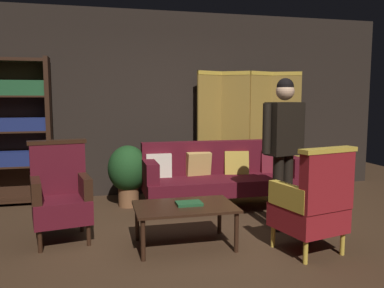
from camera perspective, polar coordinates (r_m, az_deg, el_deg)
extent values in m
plane|color=#3D2819|center=(4.08, 2.73, -14.69)|extent=(10.00, 10.00, 0.00)
cube|color=black|center=(6.19, -3.60, 5.87)|extent=(7.20, 0.10, 2.80)
cube|color=olive|center=(6.14, 2.56, 1.67)|extent=(0.44, 0.20, 1.90)
cube|color=gold|center=(6.13, 2.61, 10.26)|extent=(0.44, 0.20, 0.06)
cube|color=olive|center=(6.23, 6.27, 1.70)|extent=(0.40, 0.28, 1.90)
cube|color=gold|center=(6.22, 6.37, 10.18)|extent=(0.41, 0.28, 0.06)
cube|color=olive|center=(6.33, 9.89, 1.73)|extent=(0.44, 0.19, 1.90)
cube|color=gold|center=(6.32, 10.06, 10.06)|extent=(0.44, 0.19, 0.06)
cube|color=olive|center=(6.49, 13.39, 1.76)|extent=(0.43, 0.23, 1.90)
cube|color=gold|center=(6.48, 13.61, 9.89)|extent=(0.43, 0.24, 0.06)
cube|color=black|center=(5.88, -19.96, 1.78)|extent=(0.06, 0.32, 2.05)
cube|color=black|center=(6.09, -23.73, 1.77)|extent=(0.90, 0.02, 2.05)
cube|color=black|center=(6.09, -23.55, -7.42)|extent=(0.86, 0.30, 0.02)
cube|color=black|center=(6.00, -23.77, -2.94)|extent=(0.86, 0.30, 0.02)
cube|color=navy|center=(5.96, -23.85, -1.94)|extent=(0.78, 0.22, 0.19)
cube|color=black|center=(5.94, -23.99, 1.65)|extent=(0.86, 0.30, 0.02)
cube|color=navy|center=(5.91, -24.07, 2.61)|extent=(0.78, 0.22, 0.18)
cube|color=black|center=(5.92, -24.21, 6.31)|extent=(0.86, 0.30, 0.02)
cube|color=#1E4C28|center=(5.90, -24.30, 7.42)|extent=(0.78, 0.22, 0.21)
cube|color=black|center=(5.94, -24.43, 10.96)|extent=(0.86, 0.30, 0.02)
cylinder|color=black|center=(4.94, -5.27, -9.53)|extent=(0.07, 0.07, 0.22)
cylinder|color=black|center=(5.53, 14.82, -7.96)|extent=(0.07, 0.07, 0.22)
cylinder|color=black|center=(5.51, -6.19, -7.82)|extent=(0.07, 0.07, 0.22)
cylinder|color=black|center=(6.04, 12.11, -6.63)|extent=(0.07, 0.07, 0.22)
cube|color=#4C0F19|center=(5.38, 4.35, -5.86)|extent=(2.10, 0.76, 0.20)
cube|color=#4C0F19|center=(5.61, 3.41, -1.90)|extent=(2.10, 0.18, 0.46)
cube|color=#4C0F19|center=(5.12, -6.15, -3.89)|extent=(0.16, 0.68, 0.26)
cube|color=#4C0F19|center=(5.71, 13.79, -2.95)|extent=(0.16, 0.68, 0.26)
cube|color=beige|center=(5.33, -4.83, -3.23)|extent=(0.35, 0.14, 0.34)
cube|color=tan|center=(5.44, 0.95, -3.01)|extent=(0.36, 0.20, 0.35)
cube|color=#B79338|center=(5.60, 6.44, -2.77)|extent=(0.36, 0.22, 0.35)
cube|color=maroon|center=(5.82, 11.58, -2.52)|extent=(0.36, 0.20, 0.35)
cylinder|color=black|center=(3.71, -7.11, -13.66)|extent=(0.04, 0.04, 0.39)
cylinder|color=black|center=(3.91, 6.45, -12.60)|extent=(0.04, 0.04, 0.39)
cylinder|color=black|center=(4.22, -7.95, -11.14)|extent=(0.04, 0.04, 0.39)
cylinder|color=black|center=(4.39, 4.00, -10.38)|extent=(0.04, 0.04, 0.39)
cube|color=black|center=(3.97, -1.06, -9.06)|extent=(1.00, 0.64, 0.03)
cylinder|color=gold|center=(4.41, 16.46, -11.76)|extent=(0.04, 0.04, 0.22)
cylinder|color=gold|center=(4.12, 11.67, -12.94)|extent=(0.04, 0.04, 0.22)
cylinder|color=gold|center=(4.11, 20.97, -13.32)|extent=(0.04, 0.04, 0.22)
cylinder|color=gold|center=(3.80, 16.13, -14.81)|extent=(0.04, 0.04, 0.22)
cube|color=maroon|center=(4.03, 16.42, -10.09)|extent=(0.67, 0.67, 0.24)
cube|color=maroon|center=(3.78, 19.00, -5.21)|extent=(0.57, 0.25, 0.54)
cube|color=gold|center=(3.73, 19.17, -0.85)|extent=(0.61, 0.26, 0.04)
cube|color=gold|center=(4.14, 18.96, -6.46)|extent=(0.20, 0.51, 0.22)
cube|color=gold|center=(3.82, 13.88, -7.39)|extent=(0.20, 0.51, 0.22)
cylinder|color=black|center=(4.17, -21.18, -13.05)|extent=(0.04, 0.04, 0.22)
cylinder|color=black|center=(4.21, -14.76, -12.62)|extent=(0.04, 0.04, 0.22)
cylinder|color=black|center=(4.60, -21.45, -11.17)|extent=(0.04, 0.04, 0.22)
cylinder|color=black|center=(4.64, -15.67, -10.81)|extent=(0.04, 0.04, 0.22)
cube|color=#4C0F19|center=(4.33, -18.38, -8.99)|extent=(0.65, 0.65, 0.24)
cube|color=#4C0F19|center=(4.47, -18.84, -3.40)|extent=(0.57, 0.22, 0.54)
cube|color=black|center=(4.43, -18.98, 0.29)|extent=(0.61, 0.23, 0.04)
cube|color=black|center=(4.26, -21.72, -6.19)|extent=(0.18, 0.51, 0.22)
cube|color=black|center=(4.30, -15.29, -5.84)|extent=(0.18, 0.51, 0.22)
cylinder|color=black|center=(4.61, 13.61, -6.75)|extent=(0.12, 0.12, 0.86)
cylinder|color=black|center=(4.51, 12.32, -6.99)|extent=(0.12, 0.12, 0.86)
cube|color=maroon|center=(4.48, 13.13, -1.01)|extent=(0.35, 0.24, 0.09)
cube|color=black|center=(4.45, 13.21, 2.18)|extent=(0.44, 0.32, 0.58)
cube|color=white|center=(4.53, 12.27, 2.65)|extent=(0.14, 0.05, 0.41)
cube|color=maroon|center=(4.52, 12.30, 5.57)|extent=(0.09, 0.04, 0.04)
cylinder|color=black|center=(4.62, 15.47, 2.40)|extent=(0.09, 0.09, 0.54)
cylinder|color=black|center=(4.28, 10.78, 2.21)|extent=(0.09, 0.09, 0.54)
sphere|color=tan|center=(4.44, 13.35, 7.47)|extent=(0.20, 0.20, 0.20)
sphere|color=black|center=(4.44, 13.37, 8.11)|extent=(0.18, 0.18, 0.18)
cylinder|color=brown|center=(5.55, -9.19, -7.44)|extent=(0.28, 0.28, 0.28)
ellipsoid|color=#193D19|center=(5.47, -9.26, -3.50)|extent=(0.55, 0.55, 0.63)
cube|color=#1E4C28|center=(3.99, -0.44, -8.61)|extent=(0.26, 0.19, 0.03)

